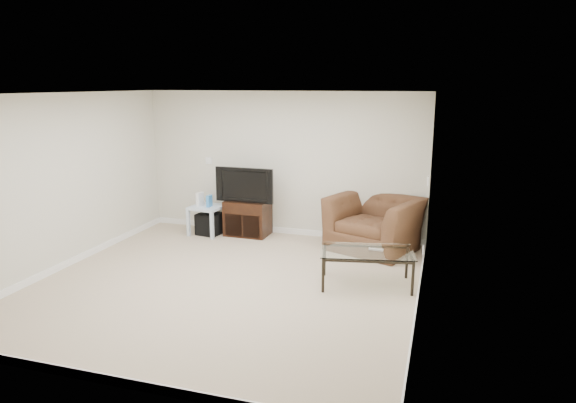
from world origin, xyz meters
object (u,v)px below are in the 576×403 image
(tv_stand, at_px, (248,218))
(television, at_px, (247,184))
(side_table, at_px, (208,220))
(recliner, at_px, (375,215))
(subwoofer, at_px, (210,224))
(coffee_table, at_px, (366,268))

(tv_stand, height_order, television, television)
(side_table, bearing_deg, recliner, 0.00)
(tv_stand, bearing_deg, subwoofer, -165.39)
(television, xyz_separation_m, recliner, (2.24, -0.14, -0.34))
(subwoofer, relative_size, recliner, 0.30)
(television, xyz_separation_m, subwoofer, (-0.66, -0.13, -0.74))
(subwoofer, bearing_deg, television, 10.76)
(side_table, height_order, recliner, recliner)
(tv_stand, bearing_deg, television, -90.00)
(tv_stand, relative_size, subwoofer, 1.91)
(television, relative_size, subwoofer, 2.49)
(coffee_table, bearing_deg, recliner, 94.17)
(recliner, bearing_deg, coffee_table, -65.12)
(tv_stand, distance_m, recliner, 2.27)
(tv_stand, relative_size, side_table, 1.39)
(side_table, bearing_deg, coffee_table, -26.86)
(tv_stand, relative_size, coffee_table, 0.61)
(side_table, distance_m, subwoofer, 0.08)
(television, relative_size, recliner, 0.74)
(television, bearing_deg, subwoofer, -167.91)
(tv_stand, bearing_deg, recliner, -3.15)
(tv_stand, relative_size, television, 0.77)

